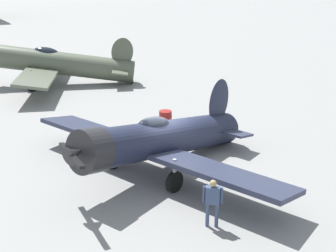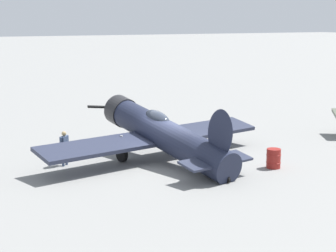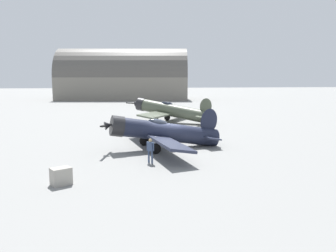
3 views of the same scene
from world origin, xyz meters
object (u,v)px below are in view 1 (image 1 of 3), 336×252
object	(u,v)px
airplane_foreground	(160,140)
fuel_drum	(165,119)
ground_crew_mechanic	(213,199)
airplane_mid_apron	(54,63)

from	to	relation	value
airplane_foreground	fuel_drum	xyz separation A→B (m)	(3.52, 3.96, -0.90)
airplane_foreground	fuel_drum	size ratio (longest dim) A/B	13.59
airplane_foreground	ground_crew_mechanic	world-z (taller)	airplane_foreground
airplane_foreground	airplane_mid_apron	world-z (taller)	airplane_mid_apron
airplane_mid_apron	ground_crew_mechanic	xyz separation A→B (m)	(-4.74, -20.21, -0.56)
airplane_mid_apron	fuel_drum	size ratio (longest dim) A/B	11.85
airplane_mid_apron	fuel_drum	bearing A→B (deg)	125.28
airplane_mid_apron	fuel_drum	world-z (taller)	airplane_mid_apron
ground_crew_mechanic	fuel_drum	bearing A→B (deg)	18.32
airplane_foreground	fuel_drum	distance (m)	5.38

